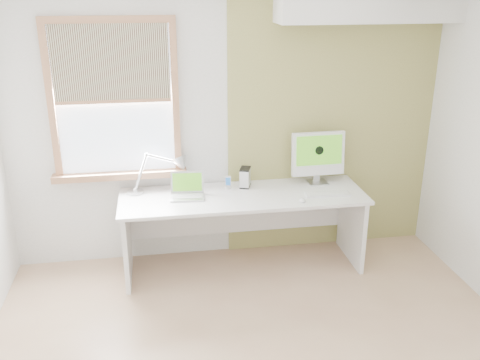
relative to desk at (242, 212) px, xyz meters
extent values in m
cube|color=silver|center=(-0.08, 0.32, 0.77)|extent=(4.00, 0.02, 2.60)
cube|color=olive|center=(0.92, 0.30, 0.77)|extent=(2.00, 0.02, 2.60)
cube|color=#AC734F|center=(-1.61, 0.28, 1.02)|extent=(0.06, 0.06, 1.42)
cube|color=#AC734F|center=(-0.55, 0.28, 1.02)|extent=(0.06, 0.06, 1.42)
cube|color=#AC734F|center=(-1.08, 0.28, 1.70)|extent=(1.00, 0.06, 0.06)
cube|color=#AC734F|center=(-1.08, 0.26, 0.34)|extent=(1.20, 0.14, 0.06)
cube|color=#D1E2F9|center=(-1.08, 0.30, 1.02)|extent=(1.00, 0.01, 1.30)
cube|color=beige|center=(-1.08, 0.25, 1.34)|extent=(0.98, 0.02, 0.65)
cube|color=#AC734F|center=(-1.08, 0.25, 1.02)|extent=(0.98, 0.03, 0.03)
cube|color=white|center=(0.00, -0.06, 0.18)|extent=(2.20, 0.70, 0.03)
cube|color=white|center=(-1.05, -0.06, -0.18)|extent=(0.04, 0.64, 0.70)
cube|color=white|center=(1.05, -0.06, -0.18)|extent=(0.04, 0.64, 0.70)
cube|color=white|center=(0.00, 0.26, -0.08)|extent=(2.08, 0.02, 0.48)
cylinder|color=#BABCBF|center=(-0.95, 0.14, 0.21)|extent=(0.19, 0.19, 0.02)
sphere|color=#BABCBF|center=(-0.95, 0.14, 0.22)|extent=(0.06, 0.06, 0.04)
cylinder|color=#BABCBF|center=(-0.89, 0.16, 0.38)|extent=(0.15, 0.07, 0.32)
sphere|color=#BABCBF|center=(-0.83, 0.18, 0.54)|extent=(0.05, 0.05, 0.04)
cylinder|color=#BABCBF|center=(-0.69, 0.21, 0.49)|extent=(0.29, 0.08, 0.13)
sphere|color=#BABCBF|center=(-0.55, 0.24, 0.43)|extent=(0.05, 0.05, 0.04)
cone|color=#BABCBF|center=(-0.53, 0.25, 0.41)|extent=(0.26, 0.26, 0.20)
cube|color=#BABCBF|center=(-0.50, -0.05, 0.20)|extent=(0.31, 0.23, 0.02)
cube|color=#B2B5B7|center=(-0.50, -0.05, 0.21)|extent=(0.26, 0.15, 0.00)
cube|color=#BABCBF|center=(-0.49, 0.06, 0.31)|extent=(0.30, 0.09, 0.19)
cube|color=#478E1B|center=(-0.49, 0.05, 0.31)|extent=(0.26, 0.07, 0.16)
cylinder|color=#BABCBF|center=(-0.11, 0.12, 0.20)|extent=(0.08, 0.08, 0.02)
cube|color=#BABCBF|center=(-0.11, 0.12, 0.26)|extent=(0.05, 0.02, 0.10)
cube|color=#194C99|center=(-0.11, 0.12, 0.26)|extent=(0.04, 0.01, 0.07)
cube|color=#BABCBF|center=(0.05, 0.14, 0.29)|extent=(0.13, 0.16, 0.18)
cube|color=black|center=(0.05, 0.14, 0.37)|extent=(0.13, 0.16, 0.01)
cube|color=black|center=(0.05, 0.14, 0.20)|extent=(0.13, 0.16, 0.01)
cube|color=#BABCBF|center=(0.75, 0.12, 0.20)|extent=(0.19, 0.17, 0.01)
cube|color=#BABCBF|center=(0.74, 0.15, 0.29)|extent=(0.06, 0.02, 0.16)
cube|color=white|center=(0.74, 0.14, 0.48)|extent=(0.50, 0.10, 0.41)
cube|color=#478E1B|center=(0.75, 0.11, 0.52)|extent=(0.44, 0.04, 0.28)
cylinder|color=black|center=(0.75, 0.11, 0.52)|extent=(0.08, 0.01, 0.08)
cube|color=white|center=(0.75, -0.19, 0.20)|extent=(0.41, 0.14, 0.01)
cube|color=white|center=(0.75, -0.19, 0.21)|extent=(0.38, 0.11, 0.00)
ellipsoid|color=white|center=(0.48, -0.30, 0.21)|extent=(0.06, 0.09, 0.03)
camera|label=1|loc=(-0.74, -4.39, 1.99)|focal=39.59mm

